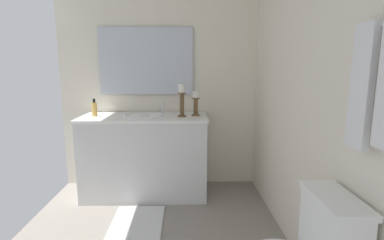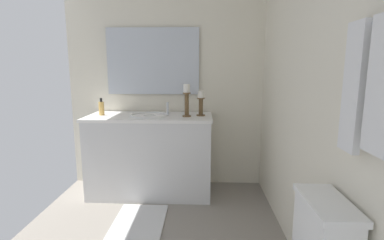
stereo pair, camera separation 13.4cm
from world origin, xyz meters
TOP-DOWN VIEW (x-y plane):
  - wall_back at (0.00, 1.10)m, footprint 2.82×0.04m
  - wall_left at (-1.41, 0.00)m, footprint 0.04×2.20m
  - vanity_cabinet at (-1.09, -0.14)m, footprint 0.58×1.31m
  - sink_basin at (-1.09, -0.14)m, footprint 0.40×0.40m
  - mirror at (-1.37, -0.14)m, footprint 0.02×1.02m
  - candle_holder_tall at (-1.10, 0.39)m, footprint 0.09×0.09m
  - candle_holder_short at (-1.04, 0.25)m, footprint 0.09×0.09m
  - soap_bottle at (-1.09, -0.65)m, footprint 0.06×0.06m
  - towel_near_vanity at (0.65, 1.02)m, footprint 0.13×0.03m
  - towel_center at (0.84, 1.02)m, footprint 0.15×0.03m
  - bath_mat at (-0.46, -0.14)m, footprint 0.60×0.44m

SIDE VIEW (x-z plane):
  - bath_mat at x=-0.46m, z-range 0.00..0.02m
  - vanity_cabinet at x=-1.09m, z-range 0.00..0.85m
  - sink_basin at x=-1.09m, z-range 0.69..0.94m
  - soap_bottle at x=-1.09m, z-range 0.84..1.02m
  - candle_holder_tall at x=-1.10m, z-range 0.86..1.11m
  - candle_holder_short at x=-1.04m, z-range 0.86..1.19m
  - wall_back at x=0.00m, z-range 0.00..2.45m
  - wall_left at x=-1.41m, z-range 0.00..2.45m
  - towel_near_vanity at x=0.65m, z-range 0.99..1.52m
  - towel_center at x=0.84m, z-range 1.03..1.52m
  - mirror at x=-1.37m, z-range 1.05..1.78m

